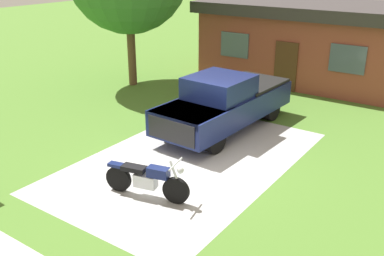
% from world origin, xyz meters
% --- Properties ---
extents(ground_plane, '(80.00, 80.00, 0.00)m').
position_xyz_m(ground_plane, '(0.00, 0.00, 0.00)').
color(ground_plane, '#4A742A').
extents(driveway_pad, '(5.08, 8.16, 0.01)m').
position_xyz_m(driveway_pad, '(0.00, 0.00, 0.00)').
color(driveway_pad, '#A9A9A9').
rests_on(driveway_pad, ground).
extents(motorcycle, '(2.18, 0.83, 1.09)m').
position_xyz_m(motorcycle, '(0.32, -2.22, 0.47)').
color(motorcycle, black).
rests_on(motorcycle, ground).
extents(pickup_truck, '(2.27, 5.71, 1.90)m').
position_xyz_m(pickup_truck, '(-0.44, 2.76, 0.95)').
color(pickup_truck, black).
rests_on(pickup_truck, ground).
extents(neighbor_house, '(9.60, 5.60, 3.50)m').
position_xyz_m(neighbor_house, '(-0.65, 10.56, 1.79)').
color(neighbor_house, brown).
rests_on(neighbor_house, ground).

